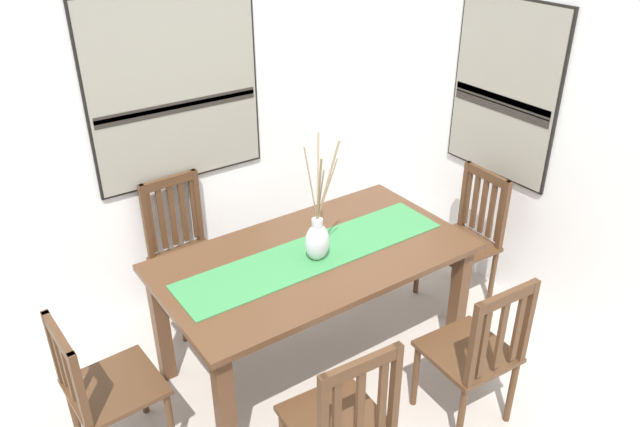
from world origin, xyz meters
name	(u,v)px	position (x,y,z in m)	size (l,w,h in m)	color
wall_back	(176,108)	(0.00, 1.86, 1.35)	(6.40, 0.12, 2.70)	white
wall_side	(623,135)	(1.86, 0.00, 1.35)	(0.12, 6.40, 2.70)	white
dining_table	(314,271)	(0.26, 0.72, 0.66)	(1.73, 0.95, 0.77)	#51331E
table_runner	(314,254)	(0.26, 0.72, 0.78)	(1.60, 0.36, 0.01)	#388447
centerpiece_vase	(317,238)	(0.25, 0.67, 0.90)	(0.20, 0.24, 0.69)	silver
chair_0	(185,249)	(-0.15, 1.61, 0.50)	(0.44, 0.44, 0.96)	#4C301C
chair_1	(476,352)	(0.68, -0.14, 0.47)	(0.45, 0.45, 0.93)	#4C301C
chair_2	(342,421)	(-0.16, -0.11, 0.48)	(0.45, 0.45, 0.94)	#4C301C
chair_3	(104,388)	(-0.97, 0.73, 0.45)	(0.44, 0.44, 0.87)	#4C301C
chair_4	(466,236)	(1.49, 0.70, 0.48)	(0.44, 0.44, 0.93)	#4C301C
painting_on_back_wall	(176,90)	(-0.01, 1.79, 1.48)	(1.10, 0.05, 1.17)	black
painting_on_side_wall	(505,91)	(1.79, 0.80, 1.41)	(0.05, 0.82, 1.15)	black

